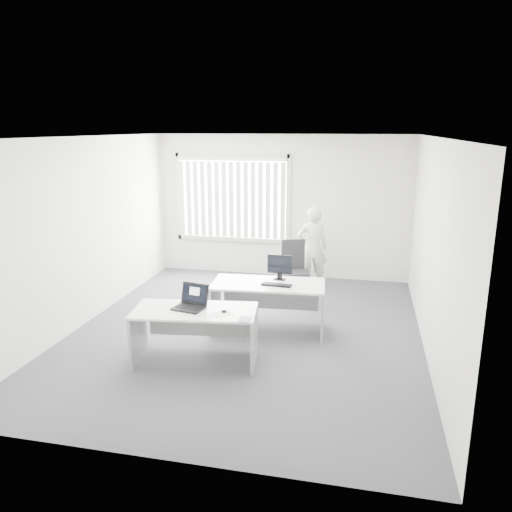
% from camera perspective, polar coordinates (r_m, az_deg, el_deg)
% --- Properties ---
extents(ground, '(6.00, 6.00, 0.00)m').
position_cam_1_polar(ground, '(7.44, -1.11, -8.66)').
color(ground, '#515158').
rests_on(ground, ground).
extents(wall_back, '(5.00, 0.02, 2.80)m').
position_cam_1_polar(wall_back, '(9.89, 2.95, 5.63)').
color(wall_back, silver).
rests_on(wall_back, ground).
extents(wall_front, '(5.00, 0.02, 2.80)m').
position_cam_1_polar(wall_front, '(4.27, -10.74, -6.73)').
color(wall_front, silver).
rests_on(wall_front, ground).
extents(wall_left, '(0.02, 6.00, 2.80)m').
position_cam_1_polar(wall_left, '(7.96, -18.95, 2.67)').
color(wall_left, silver).
rests_on(wall_left, ground).
extents(wall_right, '(0.02, 6.00, 2.80)m').
position_cam_1_polar(wall_right, '(6.87, 19.55, 0.83)').
color(wall_right, silver).
rests_on(wall_right, ground).
extents(ceiling, '(5.00, 6.00, 0.02)m').
position_cam_1_polar(ceiling, '(6.84, -1.22, 13.45)').
color(ceiling, white).
rests_on(ceiling, wall_back).
extents(window, '(2.32, 0.06, 1.76)m').
position_cam_1_polar(window, '(10.05, -2.75, 6.63)').
color(window, '#B8B8B4').
rests_on(window, wall_back).
extents(blinds, '(2.20, 0.10, 1.50)m').
position_cam_1_polar(blinds, '(9.99, -2.84, 6.41)').
color(blinds, white).
rests_on(blinds, wall_back).
extents(desk_near, '(1.62, 0.92, 0.70)m').
position_cam_1_polar(desk_near, '(6.42, -6.98, -7.75)').
color(desk_near, silver).
rests_on(desk_near, ground).
extents(desk_far, '(1.68, 0.89, 0.74)m').
position_cam_1_polar(desk_far, '(7.29, 1.40, -4.66)').
color(desk_far, silver).
rests_on(desk_far, ground).
extents(office_chair, '(0.73, 0.73, 1.00)m').
position_cam_1_polar(office_chair, '(8.87, 4.40, -2.67)').
color(office_chair, black).
rests_on(office_chair, ground).
extents(person, '(0.63, 0.49, 1.53)m').
position_cam_1_polar(person, '(9.26, 6.46, 0.94)').
color(person, silver).
rests_on(person, ground).
extents(laptop, '(0.44, 0.41, 0.30)m').
position_cam_1_polar(laptop, '(6.32, -7.77, -4.79)').
color(laptop, black).
rests_on(laptop, desk_near).
extents(paper_sheet, '(0.32, 0.30, 0.00)m').
position_cam_1_polar(paper_sheet, '(6.17, -3.94, -6.64)').
color(paper_sheet, white).
rests_on(paper_sheet, desk_near).
extents(mouse, '(0.08, 0.11, 0.04)m').
position_cam_1_polar(mouse, '(6.24, -3.68, -6.19)').
color(mouse, '#A6A6A8').
rests_on(mouse, paper_sheet).
extents(booklet, '(0.14, 0.20, 0.01)m').
position_cam_1_polar(booklet, '(5.98, -1.24, -7.26)').
color(booklet, white).
rests_on(booklet, desk_near).
extents(keyboard, '(0.44, 0.18, 0.02)m').
position_cam_1_polar(keyboard, '(7.11, 2.36, -3.32)').
color(keyboard, black).
rests_on(keyboard, desk_far).
extents(monitor, '(0.38, 0.14, 0.38)m').
position_cam_1_polar(monitor, '(7.34, 2.74, -1.30)').
color(monitor, black).
rests_on(monitor, desk_far).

